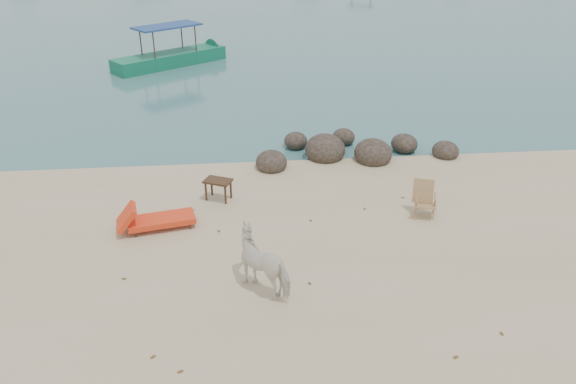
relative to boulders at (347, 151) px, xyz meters
name	(u,v)px	position (x,y,z in m)	size (l,w,h in m)	color
boulders	(347,151)	(0.00, 0.00, 0.00)	(6.27, 2.81, 0.93)	black
cow	(266,262)	(-2.88, -6.48, 0.44)	(0.67, 1.46, 1.24)	silver
side_table	(218,191)	(-3.89, -2.55, 0.10)	(0.69, 0.44, 0.55)	#342114
lounge_chair	(161,218)	(-5.22, -3.88, 0.11)	(1.96, 0.69, 0.59)	#E4401A
deck_chair	(426,202)	(1.19, -3.95, 0.25)	(0.55, 0.61, 0.87)	tan
boat_near	(168,32)	(-6.48, 12.07, 1.38)	(6.40, 1.44, 3.11)	#126A4A
dead_leaves	(277,276)	(-2.64, -6.08, -0.18)	(7.37, 6.46, 0.00)	brown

